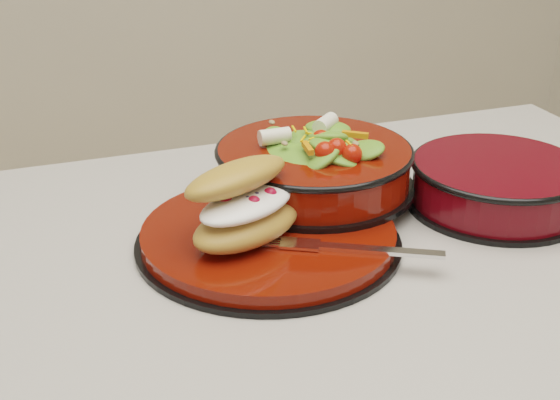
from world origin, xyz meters
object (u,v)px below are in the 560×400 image
object	(u,v)px
fork	(355,248)
extra_bowl	(497,182)
salad_bowl	(314,159)
dinner_plate	(269,236)
croissant	(245,204)

from	to	relation	value
fork	extra_bowl	size ratio (longest dim) A/B	0.73
salad_bowl	extra_bowl	bearing A→B (deg)	-21.72
dinner_plate	salad_bowl	distance (m)	0.12
salad_bowl	fork	bearing A→B (deg)	-96.40
salad_bowl	croissant	world-z (taller)	salad_bowl
croissant	fork	distance (m)	0.12
croissant	extra_bowl	world-z (taller)	croissant
fork	extra_bowl	bearing A→B (deg)	-41.91
salad_bowl	croissant	bearing A→B (deg)	-140.70
croissant	fork	bearing A→B (deg)	-60.85
dinner_plate	salad_bowl	xyz separation A→B (m)	(0.08, 0.08, 0.05)
salad_bowl	fork	xyz separation A→B (m)	(-0.02, -0.15, -0.03)
croissant	fork	xyz separation A→B (m)	(0.09, -0.06, -0.04)
dinner_plate	croissant	size ratio (longest dim) A/B	1.88
fork	croissant	bearing A→B (deg)	85.10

